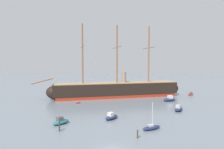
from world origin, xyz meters
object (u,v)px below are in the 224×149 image
object	(u,v)px
motorboat_alongside_stern	(169,99)
motorboat_distant_centre	(114,89)
motorboat_near_centre	(111,117)
dinghy_alongside_bow	(78,102)
sailboat_foreground_right	(151,127)
motorboat_far_right	(191,94)
mooring_piling_left_pair	(138,134)
motorboat_foreground_left	(61,122)
seagull_in_flight	(96,62)
mooring_piling_nearest	(59,127)
dinghy_far_left	(49,93)
tall_ship	(117,89)
motorboat_mid_right	(179,109)

from	to	relation	value
motorboat_alongside_stern	motorboat_distant_centre	bearing A→B (deg)	126.26
motorboat_near_centre	dinghy_alongside_bow	distance (m)	21.98
motorboat_near_centre	sailboat_foreground_right	bearing A→B (deg)	-41.35
motorboat_far_right	mooring_piling_left_pair	xyz separation A→B (m)	(-27.48, -47.65, 0.34)
motorboat_foreground_left	seagull_in_flight	size ratio (longest dim) A/B	3.57
motorboat_near_centre	motorboat_distant_centre	xyz separation A→B (m)	(0.37, 49.34, -0.08)
sailboat_foreground_right	motorboat_near_centre	bearing A→B (deg)	138.65
mooring_piling_nearest	seagull_in_flight	bearing A→B (deg)	39.74
motorboat_distant_centre	motorboat_far_right	bearing A→B (deg)	-22.91
motorboat_distant_centre	seagull_in_flight	distance (m)	53.81
dinghy_far_left	mooring_piling_nearest	xyz separation A→B (m)	(17.82, -47.96, 0.69)
sailboat_foreground_right	seagull_in_flight	world-z (taller)	seagull_in_flight
tall_ship	motorboat_distant_centre	bearing A→B (deg)	93.71
sailboat_foreground_right	seagull_in_flight	bearing A→B (deg)	158.44
motorboat_alongside_stern	mooring_piling_nearest	bearing A→B (deg)	-134.23
seagull_in_flight	motorboat_foreground_left	bearing A→B (deg)	-170.75
tall_ship	motorboat_mid_right	world-z (taller)	tall_ship
motorboat_mid_right	dinghy_far_left	xyz separation A→B (m)	(-46.75, 31.06, -0.38)
dinghy_far_left	motorboat_distant_centre	xyz separation A→B (m)	(28.37, 9.82, 0.28)
dinghy_far_left	motorboat_far_right	world-z (taller)	motorboat_far_right
motorboat_mid_right	motorboat_distant_centre	xyz separation A→B (m)	(-18.38, 40.89, -0.10)
dinghy_far_left	mooring_piling_left_pair	world-z (taller)	mooring_piling_left_pair
dinghy_alongside_bow	motorboat_distant_centre	distance (m)	32.83
tall_ship	dinghy_far_left	world-z (taller)	tall_ship
mooring_piling_nearest	mooring_piling_left_pair	bearing A→B (deg)	-12.75
sailboat_foreground_right	mooring_piling_nearest	bearing A→B (deg)	-176.42
dinghy_far_left	mooring_piling_left_pair	xyz separation A→B (m)	(32.93, -51.38, 0.52)
tall_ship	mooring_piling_left_pair	size ratio (longest dim) A/B	37.17
motorboat_mid_right	sailboat_foreground_right	bearing A→B (deg)	-123.64
motorboat_near_centre	motorboat_alongside_stern	distance (m)	30.16
mooring_piling_nearest	mooring_piling_left_pair	size ratio (longest dim) A/B	1.22
motorboat_near_centre	motorboat_mid_right	xyz separation A→B (m)	(18.75, 8.45, 0.02)
motorboat_distant_centre	mooring_piling_nearest	distance (m)	58.73
sailboat_foreground_right	mooring_piling_nearest	distance (m)	18.49
motorboat_alongside_stern	motorboat_far_right	bearing A→B (deg)	46.84
motorboat_alongside_stern	dinghy_far_left	size ratio (longest dim) A/B	2.41
motorboat_far_right	motorboat_alongside_stern	bearing A→B (deg)	-133.16
dinghy_alongside_bow	motorboat_far_right	xyz separation A→B (m)	(43.91, 17.07, 0.20)
tall_ship	motorboat_alongside_stern	xyz separation A→B (m)	(18.42, -8.02, -2.34)
tall_ship	motorboat_foreground_left	distance (m)	36.92
motorboat_near_centre	motorboat_far_right	distance (m)	48.29
motorboat_far_right	seagull_in_flight	size ratio (longest dim) A/B	2.65
motorboat_mid_right	mooring_piling_left_pair	world-z (taller)	motorboat_mid_right
motorboat_mid_right	seagull_in_flight	size ratio (longest dim) A/B	3.76
motorboat_near_centre	mooring_piling_left_pair	world-z (taller)	motorboat_near_centre
dinghy_far_left	seagull_in_flight	size ratio (longest dim) A/B	1.83
seagull_in_flight	motorboat_mid_right	bearing A→B (deg)	26.87
motorboat_near_centre	mooring_piling_left_pair	bearing A→B (deg)	-67.42
mooring_piling_nearest	motorboat_far_right	bearing A→B (deg)	46.08
mooring_piling_left_pair	motorboat_foreground_left	bearing A→B (deg)	153.88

